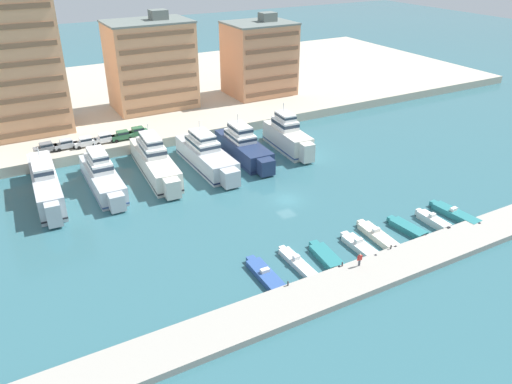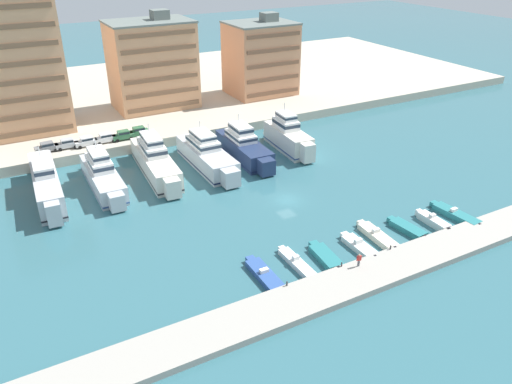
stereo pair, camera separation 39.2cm
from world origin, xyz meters
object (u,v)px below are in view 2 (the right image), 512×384
at_px(motorboat_white_left, 297,263).
at_px(motorboat_teal_right, 455,214).
at_px(pedestrian_near_edge, 359,259).
at_px(yacht_ivory_mid_left, 155,161).
at_px(car_white_mid_left, 86,141).
at_px(car_white_center_left, 105,138).
at_px(yacht_silver_center_left, 207,155).
at_px(yacht_navy_center, 244,147).
at_px(motorboat_blue_far_left, 265,276).
at_px(car_grey_far_left, 47,147).
at_px(motorboat_teal_mid_left, 325,256).
at_px(car_silver_left, 67,143).
at_px(motorboat_white_mid_right, 433,221).
at_px(car_green_center_right, 138,131).
at_px(motorboat_cream_center, 377,235).
at_px(motorboat_teal_center_right, 407,228).
at_px(motorboat_white_center_left, 359,246).
at_px(yacht_silver_left, 103,175).
at_px(yacht_silver_far_left, 46,183).
at_px(yacht_ivory_center_right, 288,137).
at_px(car_green_center, 123,135).

xyz_separation_m(motorboat_white_left, motorboat_teal_right, (27.05, -0.87, 0.06)).
height_order(motorboat_teal_right, pedestrian_near_edge, pedestrian_near_edge).
height_order(yacht_ivory_mid_left, car_white_mid_left, yacht_ivory_mid_left).
bearing_deg(car_white_center_left, yacht_silver_center_left, -47.33).
distance_m(yacht_navy_center, motorboat_blue_far_left, 37.14).
relative_size(yacht_ivory_mid_left, motorboat_teal_right, 2.61).
bearing_deg(car_grey_far_left, motorboat_teal_right, -45.50).
distance_m(motorboat_teal_mid_left, car_silver_left, 54.64).
bearing_deg(motorboat_white_mid_right, car_white_center_left, 124.79).
height_order(yacht_silver_center_left, car_green_center_right, yacht_silver_center_left).
xyz_separation_m(yacht_ivory_mid_left, yacht_silver_center_left, (9.01, -1.54, -0.18)).
bearing_deg(motorboat_cream_center, yacht_silver_center_left, 107.86).
bearing_deg(motorboat_teal_center_right, motorboat_cream_center, 174.03).
relative_size(motorboat_teal_mid_left, car_silver_left, 1.62).
height_order(yacht_silver_center_left, motorboat_teal_right, yacht_silver_center_left).
bearing_deg(motorboat_cream_center, motorboat_white_mid_right, -5.79).
bearing_deg(motorboat_cream_center, motorboat_teal_right, -4.40).
xyz_separation_m(motorboat_white_left, motorboat_white_center_left, (9.29, -0.62, 0.03)).
distance_m(motorboat_teal_mid_left, motorboat_cream_center, 9.08).
relative_size(yacht_silver_left, motorboat_teal_center_right, 2.97).
bearing_deg(motorboat_cream_center, yacht_silver_left, 130.72).
height_order(car_white_center_left, pedestrian_near_edge, car_white_center_left).
bearing_deg(yacht_silver_center_left, yacht_ivory_mid_left, 170.28).
bearing_deg(motorboat_white_center_left, car_white_center_left, 113.12).
relative_size(motorboat_white_left, pedestrian_near_edge, 4.63).
xyz_separation_m(motorboat_blue_far_left, car_white_center_left, (-7.04, 49.11, 2.51)).
relative_size(yacht_silver_center_left, motorboat_white_center_left, 3.02).
bearing_deg(motorboat_white_mid_right, yacht_silver_far_left, 142.86).
distance_m(motorboat_teal_mid_left, car_grey_far_left, 56.15).
relative_size(motorboat_white_center_left, motorboat_cream_center, 0.86).
distance_m(yacht_silver_center_left, car_grey_far_left, 29.23).
bearing_deg(car_grey_far_left, yacht_ivory_center_right, -21.19).
relative_size(motorboat_white_center_left, pedestrian_near_edge, 3.89).
distance_m(yacht_silver_far_left, car_white_center_left, 18.79).
xyz_separation_m(motorboat_white_mid_right, pedestrian_near_edge, (-16.67, -3.83, 1.32)).
relative_size(motorboat_teal_right, car_grey_far_left, 2.00).
height_order(yacht_ivory_center_right, car_silver_left, yacht_ivory_center_right).
height_order(yacht_ivory_center_right, motorboat_teal_right, yacht_ivory_center_right).
height_order(yacht_silver_left, yacht_navy_center, yacht_navy_center).
height_order(yacht_silver_far_left, motorboat_cream_center, yacht_silver_far_left).
relative_size(yacht_ivory_mid_left, motorboat_teal_mid_left, 3.29).
relative_size(yacht_silver_center_left, car_green_center, 4.97).
bearing_deg(yacht_navy_center, motorboat_teal_right, -63.75).
bearing_deg(motorboat_blue_far_left, motorboat_white_left, 4.12).
distance_m(yacht_ivory_center_right, car_silver_left, 41.30).
bearing_deg(yacht_navy_center, car_white_center_left, 145.34).
bearing_deg(yacht_silver_left, yacht_navy_center, -0.43).
bearing_deg(motorboat_white_mid_right, motorboat_blue_far_left, 179.13).
relative_size(motorboat_teal_mid_left, motorboat_white_mid_right, 1.08).
height_order(yacht_silver_far_left, car_white_mid_left, yacht_silver_far_left).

